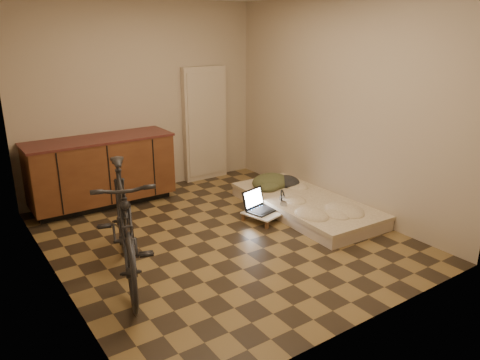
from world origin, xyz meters
TOP-DOWN VIEW (x-y plane):
  - room_shell at (0.00, 0.00)m, footprint 3.50×4.00m
  - cabinets at (-0.75, 1.70)m, footprint 1.84×0.62m
  - appliance_panel at (0.95, 1.94)m, footprint 0.70×0.10m
  - bicycle at (-1.20, -0.27)m, footprint 1.06×1.94m
  - futon at (1.30, 0.03)m, footprint 1.05×2.07m
  - clothing_pile at (1.30, 0.66)m, footprint 0.59×0.50m
  - headphones at (0.95, 0.07)m, footprint 0.31×0.31m
  - lap_desk at (0.80, 0.13)m, footprint 0.73×0.57m
  - laptop at (0.68, 0.18)m, footprint 0.42×0.39m
  - mouse at (1.03, 0.14)m, footprint 0.08×0.12m

SIDE VIEW (x-z plane):
  - futon at x=1.30m, z-range 0.00..0.18m
  - lap_desk at x=0.80m, z-range 0.04..0.15m
  - mouse at x=1.03m, z-range 0.11..0.15m
  - laptop at x=0.68m, z-range 0.04..0.28m
  - headphones at x=0.95m, z-range 0.18..0.33m
  - clothing_pile at x=1.30m, z-range 0.18..0.40m
  - cabinets at x=-0.75m, z-range 0.01..0.92m
  - bicycle at x=-1.20m, z-range 0.00..1.21m
  - appliance_panel at x=0.95m, z-range 0.00..1.70m
  - room_shell at x=0.00m, z-range 0.00..2.60m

